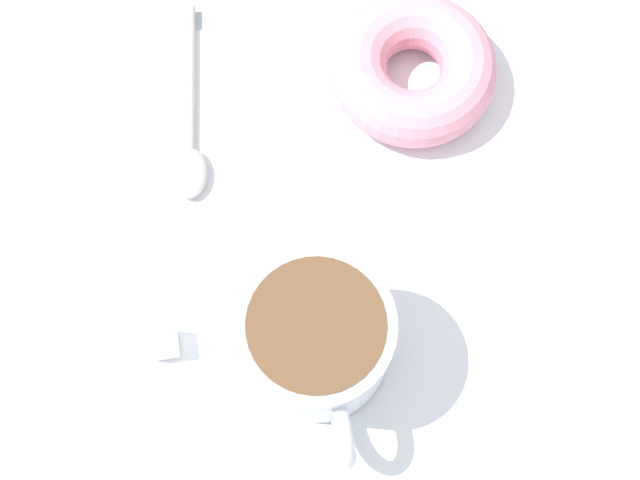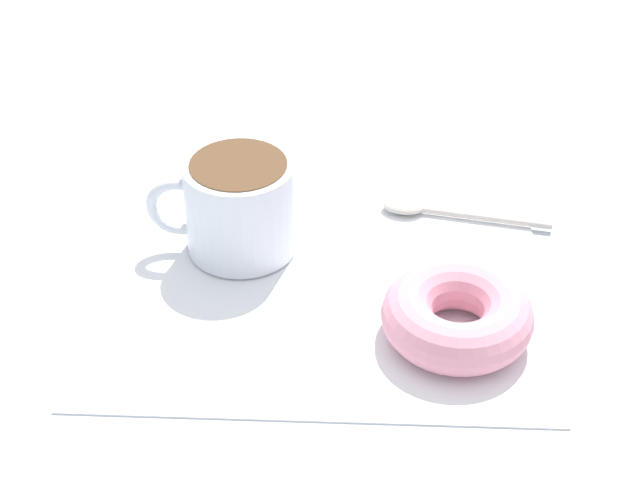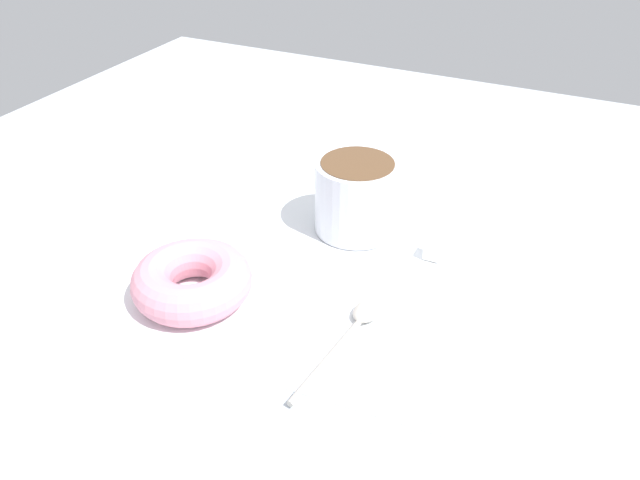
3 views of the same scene
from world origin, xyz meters
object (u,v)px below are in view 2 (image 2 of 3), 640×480
Objects in this scene: coffee_cup at (238,204)px; donut at (457,316)px; sugar_cube at (279,176)px; spoon at (428,209)px.

donut is (9.08, 17.67, -2.23)cm from coffee_cup.
coffee_cup is at bearing -11.33° from sugar_cube.
coffee_cup is at bearing -67.28° from spoon.
sugar_cube is (-9.32, 1.87, -3.27)cm from coffee_cup.
donut reaches higher than spoon.
donut is 15.71cm from spoon.
coffee_cup is 10.05cm from sugar_cube.
donut is 24.28cm from sugar_cube.
donut reaches higher than sugar_cube.
coffee_cup is 16.88cm from spoon.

